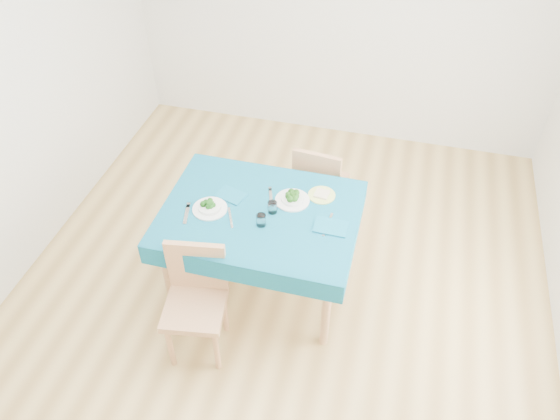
% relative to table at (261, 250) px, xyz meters
% --- Properties ---
extents(room_shell, '(4.02, 4.52, 2.73)m').
position_rel_table_xyz_m(room_shell, '(0.15, -0.04, 0.97)').
color(room_shell, '#A88346').
rests_on(room_shell, ground).
extents(table, '(1.34, 1.02, 0.76)m').
position_rel_table_xyz_m(table, '(0.00, 0.00, 0.00)').
color(table, '#0A526F').
rests_on(table, ground).
extents(chair_near, '(0.45, 0.48, 0.97)m').
position_rel_table_xyz_m(chair_near, '(-0.26, -0.65, 0.11)').
color(chair_near, '#B37F54').
rests_on(chair_near, ground).
extents(chair_far, '(0.43, 0.46, 0.96)m').
position_rel_table_xyz_m(chair_far, '(0.28, 0.79, 0.10)').
color(chair_far, '#B37F54').
rests_on(chair_far, ground).
extents(bowl_near, '(0.24, 0.24, 0.07)m').
position_rel_table_xyz_m(bowl_near, '(-0.34, -0.06, 0.42)').
color(bowl_near, white).
rests_on(bowl_near, table).
extents(bowl_far, '(0.24, 0.24, 0.07)m').
position_rel_table_xyz_m(bowl_far, '(0.19, 0.17, 0.42)').
color(bowl_far, white).
rests_on(bowl_far, table).
extents(fork_near, '(0.07, 0.19, 0.00)m').
position_rel_table_xyz_m(fork_near, '(-0.48, -0.15, 0.38)').
color(fork_near, silver).
rests_on(fork_near, table).
extents(knife_near, '(0.10, 0.19, 0.00)m').
position_rel_table_xyz_m(knife_near, '(-0.18, -0.11, 0.38)').
color(knife_near, silver).
rests_on(knife_near, table).
extents(fork_far, '(0.07, 0.17, 0.00)m').
position_rel_table_xyz_m(fork_far, '(0.03, 0.18, 0.38)').
color(fork_far, silver).
rests_on(fork_far, table).
extents(knife_far, '(0.03, 0.23, 0.00)m').
position_rel_table_xyz_m(knife_far, '(0.47, -0.01, 0.38)').
color(knife_far, silver).
rests_on(knife_far, table).
extents(napkin_near, '(0.23, 0.19, 0.01)m').
position_rel_table_xyz_m(napkin_near, '(-0.25, 0.11, 0.38)').
color(napkin_near, '#0E5D7A').
rests_on(napkin_near, table).
extents(napkin_far, '(0.22, 0.16, 0.01)m').
position_rel_table_xyz_m(napkin_far, '(0.50, -0.03, 0.39)').
color(napkin_far, '#0E5D7A').
rests_on(napkin_far, table).
extents(tumbler_center, '(0.07, 0.07, 0.08)m').
position_rel_table_xyz_m(tumbler_center, '(0.08, 0.02, 0.42)').
color(tumbler_center, white).
rests_on(tumbler_center, table).
extents(tumbler_side, '(0.07, 0.07, 0.08)m').
position_rel_table_xyz_m(tumbler_side, '(0.04, -0.12, 0.42)').
color(tumbler_side, white).
rests_on(tumbler_side, table).
extents(side_plate, '(0.19, 0.19, 0.01)m').
position_rel_table_xyz_m(side_plate, '(0.38, 0.27, 0.38)').
color(side_plate, '#CBE26E').
rests_on(side_plate, table).
extents(bread_slice, '(0.11, 0.11, 0.01)m').
position_rel_table_xyz_m(bread_slice, '(0.38, 0.27, 0.40)').
color(bread_slice, beige).
rests_on(bread_slice, side_plate).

